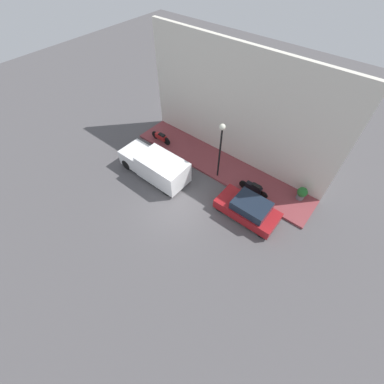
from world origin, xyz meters
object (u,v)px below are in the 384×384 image
Objects in this scene: streetlamp at (221,141)px; potted_plant at (302,193)px; parked_car at (248,209)px; motorcycle_black at (254,188)px; delivery_van at (155,165)px; motorcycle_red at (161,137)px.

potted_plant is (1.69, -5.38, -2.54)m from streetlamp.
parked_car is 1.84× the size of motorcycle_black.
delivery_van is 2.72× the size of motorcycle_red.
motorcycle_red is (1.78, 9.04, -0.06)m from parked_car.
streetlamp is 4.56× the size of potted_plant.
potted_plant is (3.24, -2.01, 0.02)m from parked_car.
potted_plant is (1.46, -11.04, 0.08)m from motorcycle_red.
delivery_van is 9.88m from potted_plant.
motorcycle_red is at bearing 78.86° from parked_car.
motorcycle_red is at bearing 89.47° from motorcycle_black.
motorcycle_black reaches higher than motorcycle_red.
motorcycle_black is at bearing -86.92° from streetlamp.
parked_car is at bearing -114.71° from streetlamp.
delivery_van is 1.22× the size of streetlamp.
streetlamp reaches higher than motorcycle_black.
potted_plant reaches higher than motorcycle_black.
motorcycle_red is 0.45× the size of streetlamp.
motorcycle_red is at bearing 37.30° from delivery_van.
potted_plant is at bearing -72.59° from streetlamp.
delivery_van is at bearing 113.61° from motorcycle_black.
streetlamp is at bearing 65.29° from parked_car.
parked_car is at bearing 148.23° from potted_plant.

